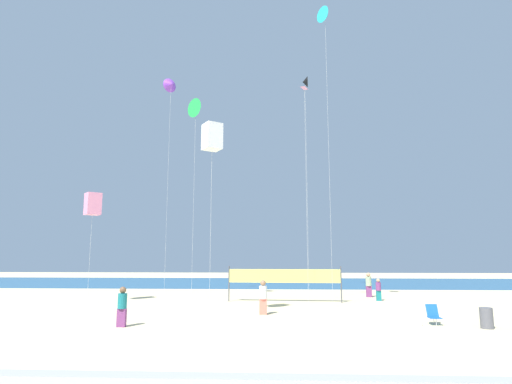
% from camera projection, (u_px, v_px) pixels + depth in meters
% --- Properties ---
extents(ground_plane, '(120.00, 120.00, 0.00)m').
position_uv_depth(ground_plane, '(224.00, 327.00, 18.20)').
color(ground_plane, beige).
extents(ocean_band, '(120.00, 20.00, 0.01)m').
position_uv_depth(ocean_band, '(258.00, 283.00, 48.76)').
color(ocean_band, '#28608C').
rests_on(ocean_band, ground).
extents(beachgoer_plum_shirt, '(0.35, 0.35, 1.52)m').
position_uv_depth(beachgoer_plum_shirt, '(378.00, 289.00, 28.95)').
color(beachgoer_plum_shirt, '#19727A').
rests_on(beachgoer_plum_shirt, ground).
extents(beachgoer_white_shirt, '(0.41, 0.41, 1.80)m').
position_uv_depth(beachgoer_white_shirt, '(263.00, 296.00, 22.19)').
color(beachgoer_white_shirt, '#EA7260').
rests_on(beachgoer_white_shirt, ground).
extents(beachgoer_sage_shirt, '(0.42, 0.42, 1.82)m').
position_uv_depth(beachgoer_sage_shirt, '(369.00, 284.00, 31.60)').
color(beachgoer_sage_shirt, '#7A3872').
rests_on(beachgoer_sage_shirt, ground).
extents(beachgoer_teal_shirt, '(0.40, 0.40, 1.73)m').
position_uv_depth(beachgoer_teal_shirt, '(122.00, 305.00, 18.36)').
color(beachgoer_teal_shirt, '#7A3872').
rests_on(beachgoer_teal_shirt, ground).
extents(folding_beach_chair, '(0.52, 0.65, 0.89)m').
position_uv_depth(folding_beach_chair, '(433.00, 314.00, 18.93)').
color(folding_beach_chair, '#1959B2').
rests_on(folding_beach_chair, ground).
extents(trash_barrel, '(0.53, 0.53, 0.87)m').
position_uv_depth(trash_barrel, '(487.00, 318.00, 17.89)').
color(trash_barrel, '#595960').
rests_on(trash_barrel, ground).
extents(volleyball_net, '(7.70, 0.53, 2.40)m').
position_uv_depth(volleyball_net, '(284.00, 277.00, 28.38)').
color(volleyball_net, '#4C4C51').
rests_on(volleyball_net, ground).
extents(beach_handbag, '(0.39, 0.20, 0.32)m').
position_uv_depth(beach_handbag, '(416.00, 322.00, 18.51)').
color(beach_handbag, white).
rests_on(beach_handbag, ground).
extents(kite_green_delta, '(1.33, 1.11, 14.71)m').
position_uv_depth(kite_green_delta, '(196.00, 109.00, 31.05)').
color(kite_green_delta, silver).
rests_on(kite_green_delta, ground).
extents(kite_black_delta, '(0.57, 1.11, 20.38)m').
position_uv_depth(kite_black_delta, '(305.00, 82.00, 40.50)').
color(kite_black_delta, silver).
rests_on(kite_black_delta, ground).
extents(kite_pink_diamond, '(0.50, 0.49, 14.96)m').
position_uv_depth(kite_pink_diamond, '(305.00, 96.00, 29.24)').
color(kite_pink_diamond, silver).
rests_on(kite_pink_diamond, ground).
extents(kite_violet_delta, '(1.20, 1.18, 17.99)m').
position_uv_depth(kite_violet_delta, '(171.00, 85.00, 35.12)').
color(kite_violet_delta, silver).
rests_on(kite_violet_delta, ground).
extents(kite_pink_box, '(1.31, 1.31, 7.30)m').
position_uv_depth(kite_pink_box, '(93.00, 204.00, 28.14)').
color(kite_pink_box, silver).
rests_on(kite_pink_box, ground).
extents(kite_white_box, '(1.21, 1.21, 10.03)m').
position_uv_depth(kite_white_box, '(212.00, 137.00, 22.06)').
color(kite_white_box, silver).
rests_on(kite_white_box, ground).
extents(kite_cyan_delta, '(1.04, 1.17, 19.75)m').
position_uv_depth(kite_cyan_delta, '(325.00, 16.00, 28.16)').
color(kite_cyan_delta, silver).
rests_on(kite_cyan_delta, ground).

